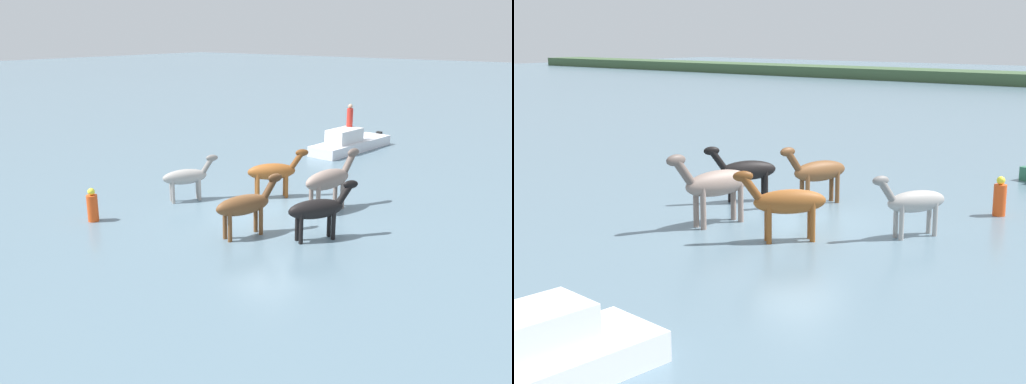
% 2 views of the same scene
% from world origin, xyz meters
% --- Properties ---
extents(ground_plane, '(203.16, 203.16, 0.00)m').
position_xyz_m(ground_plane, '(0.00, 0.00, 0.00)').
color(ground_plane, slate).
extents(horse_dun_straggler, '(1.32, 2.04, 1.66)m').
position_xyz_m(horse_dun_straggler, '(3.31, 0.51, 0.92)').
color(horse_dun_straggler, '#9E9993').
rests_on(horse_dun_straggler, ground_plane).
extents(horse_mid_herd, '(1.12, 2.35, 1.84)m').
position_xyz_m(horse_mid_herd, '(-0.69, 1.97, 1.01)').
color(horse_mid_herd, brown).
rests_on(horse_mid_herd, ground_plane).
extents(horse_gray_outer, '(1.82, 2.01, 1.82)m').
position_xyz_m(horse_gray_outer, '(1.05, -1.82, 1.01)').
color(horse_gray_outer, brown).
rests_on(horse_gray_outer, ground_plane).
extents(horse_pinto_flank, '(1.52, 2.12, 1.78)m').
position_xyz_m(horse_pinto_flank, '(-2.59, 0.83, 0.98)').
color(horse_pinto_flank, black).
rests_on(horse_pinto_flank, ground_plane).
extents(horse_chestnut_trailing, '(1.00, 2.67, 2.06)m').
position_xyz_m(horse_chestnut_trailing, '(-1.40, -1.76, 1.14)').
color(horse_chestnut_trailing, gray).
rests_on(horse_chestnut_trailing, ground_plane).
extents(boat_tender_starboard, '(1.96, 5.79, 1.37)m').
position_xyz_m(boat_tender_starboard, '(2.87, -10.96, 0.33)').
color(boat_tender_starboard, silver).
rests_on(boat_tender_starboard, ground_plane).
extents(person_spotter_bow, '(0.32, 0.32, 1.19)m').
position_xyz_m(person_spotter_bow, '(3.08, -11.24, 1.76)').
color(person_spotter_bow, red).
rests_on(person_spotter_bow, boat_tender_starboard).
extents(buoy_channel_marker, '(0.36, 0.36, 1.14)m').
position_xyz_m(buoy_channel_marker, '(4.15, 4.07, 0.51)').
color(buoy_channel_marker, '#E54C19').
rests_on(buoy_channel_marker, ground_plane).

